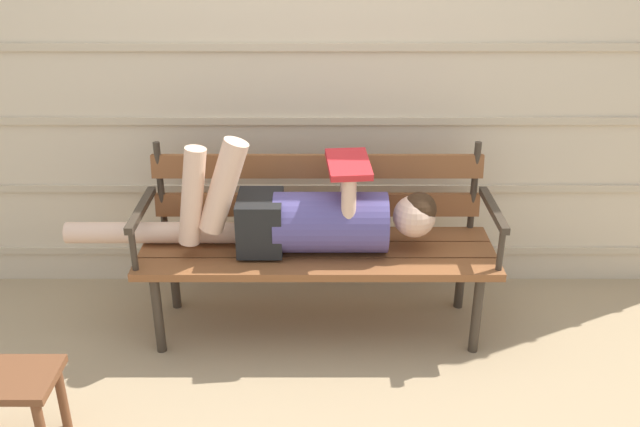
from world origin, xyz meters
name	(u,v)px	position (x,y,z in m)	size (l,w,h in m)	color
ground_plane	(320,337)	(0.00, 0.00, 0.00)	(12.00, 12.00, 0.00)	tan
house_siding	(320,83)	(0.00, 0.57, 1.07)	(4.29, 0.08, 2.14)	beige
park_bench	(320,234)	(0.00, 0.15, 0.47)	(1.61, 0.49, 0.86)	brown
reclining_person	(304,217)	(-0.07, 0.08, 0.59)	(1.68, 0.27, 0.55)	#514784
footstool	(7,391)	(-1.13, -0.70, 0.26)	(0.39, 0.26, 0.33)	brown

